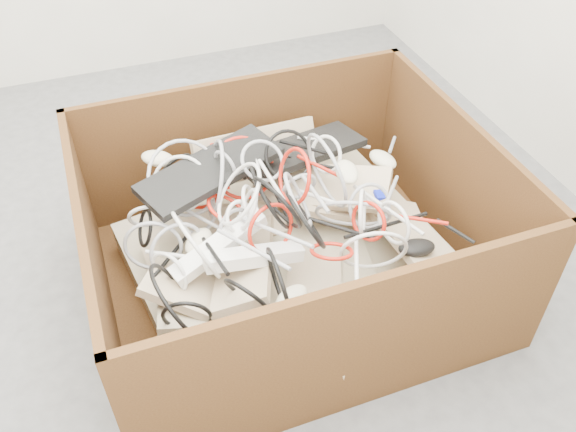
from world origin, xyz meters
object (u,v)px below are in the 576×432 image
object	(u,v)px
power_strip_left	(219,246)
vga_plug	(382,196)
power_strip_right	(254,256)
cardboard_box	(285,257)

from	to	relation	value
power_strip_left	vga_plug	distance (m)	0.57
power_strip_right	vga_plug	bearing A→B (deg)	14.97
power_strip_left	power_strip_right	bearing A→B (deg)	-53.91
cardboard_box	power_strip_left	size ratio (longest dim) A/B	3.95
power_strip_left	cardboard_box	bearing A→B (deg)	4.50
power_strip_right	power_strip_left	bearing A→B (deg)	142.95
vga_plug	power_strip_left	bearing A→B (deg)	-168.30
power_strip_right	vga_plug	distance (m)	0.49
cardboard_box	vga_plug	size ratio (longest dim) A/B	27.72
power_strip_left	vga_plug	world-z (taller)	power_strip_left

